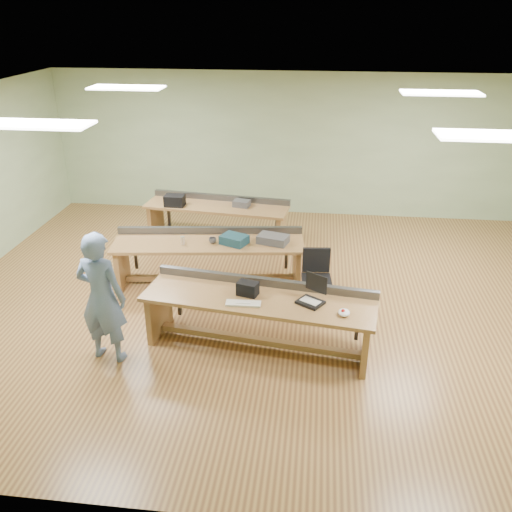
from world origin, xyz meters
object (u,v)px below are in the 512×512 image
(mug, at_px, (213,240))
(laptop_base, at_px, (310,302))
(camera_bag, at_px, (248,289))
(parts_bin_teal, at_px, (234,240))
(workbench_front, at_px, (259,309))
(task_chair, at_px, (316,288))
(person, at_px, (102,297))
(drinks_can, at_px, (183,241))
(workbench_mid, at_px, (209,252))
(parts_bin_grey, at_px, (273,239))
(workbench_back, at_px, (217,215))

(mug, bearing_deg, laptop_base, -47.40)
(camera_bag, relative_size, parts_bin_teal, 0.67)
(workbench_front, distance_m, parts_bin_teal, 1.79)
(workbench_front, relative_size, task_chair, 3.41)
(person, height_order, camera_bag, person)
(workbench_front, bearing_deg, person, -157.78)
(person, xyz_separation_m, camera_bag, (1.77, 0.53, -0.05))
(person, bearing_deg, drinks_can, -95.21)
(workbench_mid, distance_m, mug, 0.26)
(workbench_front, distance_m, task_chair, 1.36)
(camera_bag, xyz_separation_m, task_chair, (0.89, 1.08, -0.50))
(workbench_front, bearing_deg, parts_bin_teal, 117.37)
(workbench_mid, bearing_deg, parts_bin_grey, -4.45)
(parts_bin_grey, bearing_deg, parts_bin_teal, -170.28)
(workbench_front, xyz_separation_m, task_chair, (0.74, 1.12, -0.22))
(person, bearing_deg, workbench_front, -156.36)
(workbench_mid, relative_size, task_chair, 3.41)
(person, relative_size, drinks_can, 13.75)
(person, xyz_separation_m, drinks_can, (0.53, 2.04, -0.07))
(person, relative_size, camera_bag, 6.65)
(workbench_mid, xyz_separation_m, camera_bag, (0.86, -1.69, 0.28))
(workbench_mid, relative_size, person, 1.77)
(task_chair, xyz_separation_m, parts_bin_teal, (-1.32, 0.55, 0.48))
(workbench_front, relative_size, parts_bin_teal, 7.84)
(laptop_base, height_order, camera_bag, camera_bag)
(mug, bearing_deg, drinks_can, -167.95)
(workbench_mid, distance_m, drinks_can, 0.49)
(camera_bag, distance_m, mug, 1.79)
(parts_bin_teal, height_order, parts_bin_grey, parts_bin_teal)
(workbench_front, xyz_separation_m, workbench_mid, (-1.01, 1.72, 0.00))
(workbench_front, xyz_separation_m, camera_bag, (-0.15, 0.04, 0.28))
(parts_bin_grey, bearing_deg, workbench_back, 126.25)
(drinks_can, bearing_deg, parts_bin_grey, 8.93)
(workbench_back, xyz_separation_m, parts_bin_teal, (0.61, -1.77, 0.27))
(workbench_mid, bearing_deg, person, -119.32)
(workbench_back, relative_size, mug, 23.50)
(workbench_mid, bearing_deg, drinks_can, -161.97)
(workbench_front, height_order, person, person)
(workbench_mid, xyz_separation_m, person, (-0.91, -2.21, 0.33))
(parts_bin_grey, bearing_deg, workbench_mid, -177.48)
(workbench_front, height_order, task_chair, task_chair)
(laptop_base, xyz_separation_m, task_chair, (0.07, 1.21, -0.43))
(workbench_mid, xyz_separation_m, drinks_can, (-0.38, -0.18, 0.25))
(workbench_back, distance_m, person, 4.00)
(person, bearing_deg, workbench_back, -91.14)
(parts_bin_grey, relative_size, mug, 3.97)
(camera_bag, height_order, drinks_can, camera_bag)
(laptop_base, relative_size, mug, 2.63)
(workbench_mid, bearing_deg, workbench_front, -66.53)
(workbench_back, xyz_separation_m, person, (-0.73, -3.92, 0.33))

